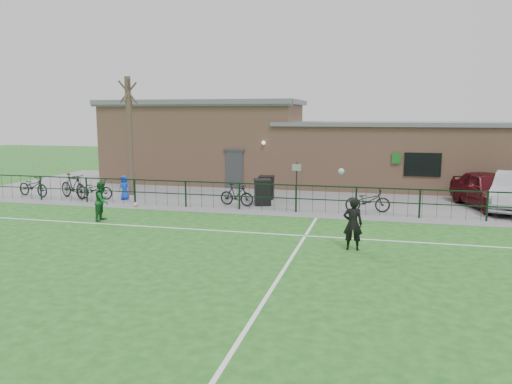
% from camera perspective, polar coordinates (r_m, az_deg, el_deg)
% --- Properties ---
extents(ground, '(90.00, 90.00, 0.00)m').
position_cam_1_polar(ground, '(13.99, -5.04, -8.37)').
color(ground, '#1B5719').
rests_on(ground, ground).
extents(paving_strip, '(34.00, 13.00, 0.02)m').
position_cam_1_polar(paving_strip, '(26.80, 4.42, 0.00)').
color(paving_strip, slate).
rests_on(paving_strip, ground).
extents(pitch_line_touch, '(28.00, 0.10, 0.01)m').
position_cam_1_polar(pitch_line_touch, '(21.29, 1.83, -2.32)').
color(pitch_line_touch, white).
rests_on(pitch_line_touch, ground).
extents(pitch_line_mid, '(28.00, 0.10, 0.01)m').
position_cam_1_polar(pitch_line_mid, '(17.68, -0.79, -4.64)').
color(pitch_line_mid, white).
rests_on(pitch_line_mid, ground).
extents(pitch_line_perp, '(0.10, 16.00, 0.01)m').
position_cam_1_polar(pitch_line_perp, '(13.49, 3.12, -8.98)').
color(pitch_line_perp, white).
rests_on(pitch_line_perp, ground).
extents(perimeter_fence, '(28.00, 0.10, 1.20)m').
position_cam_1_polar(perimeter_fence, '(21.37, 1.95, -0.65)').
color(perimeter_fence, black).
rests_on(perimeter_fence, ground).
extents(bare_tree, '(0.30, 0.30, 6.00)m').
position_cam_1_polar(bare_tree, '(26.25, -14.25, 6.14)').
color(bare_tree, '#4A382C').
rests_on(bare_tree, ground).
extents(wheelie_bin_left, '(0.78, 0.86, 1.04)m').
position_cam_1_polar(wheelie_bin_left, '(24.49, 1.22, 0.44)').
color(wheelie_bin_left, black).
rests_on(wheelie_bin_left, paving_strip).
extents(wheelie_bin_right, '(0.94, 1.01, 1.10)m').
position_cam_1_polar(wheelie_bin_right, '(22.82, 0.76, -0.11)').
color(wheelie_bin_right, black).
rests_on(wheelie_bin_right, paving_strip).
extents(sign_post, '(0.08, 0.08, 2.00)m').
position_cam_1_polar(sign_post, '(22.53, 4.65, 0.91)').
color(sign_post, black).
rests_on(sign_post, paving_strip).
extents(car_maroon, '(3.13, 5.14, 1.63)m').
position_cam_1_polar(car_maroon, '(24.28, 25.09, 0.23)').
color(car_maroon, '#470C12').
rests_on(car_maroon, paving_strip).
extents(bicycle_a, '(2.10, 1.13, 1.05)m').
position_cam_1_polar(bicycle_a, '(27.60, -24.11, 0.63)').
color(bicycle_a, black).
rests_on(bicycle_a, paving_strip).
extents(bicycle_b, '(2.10, 1.33, 1.23)m').
position_cam_1_polar(bicycle_b, '(26.17, -20.16, 0.65)').
color(bicycle_b, black).
rests_on(bicycle_b, paving_strip).
extents(bicycle_c, '(1.90, 0.78, 0.98)m').
position_cam_1_polar(bicycle_c, '(25.59, -17.98, 0.30)').
color(bicycle_c, black).
rests_on(bicycle_c, paving_strip).
extents(bicycle_d, '(1.70, 0.73, 0.99)m').
position_cam_1_polar(bicycle_d, '(22.63, -2.22, -0.33)').
color(bicycle_d, black).
rests_on(bicycle_d, paving_strip).
extents(bicycle_e, '(1.98, 1.00, 0.99)m').
position_cam_1_polar(bicycle_e, '(21.63, 12.65, -0.97)').
color(bicycle_e, black).
rests_on(bicycle_e, paving_strip).
extents(spectator_child, '(0.62, 0.44, 1.18)m').
position_cam_1_polar(spectator_child, '(25.02, -14.81, 0.49)').
color(spectator_child, blue).
rests_on(spectator_child, paving_strip).
extents(goalkeeper_kick, '(1.03, 3.30, 2.20)m').
position_cam_1_polar(goalkeeper_kick, '(15.66, 10.96, -3.41)').
color(goalkeeper_kick, black).
rests_on(goalkeeper_kick, ground).
extents(outfield_player, '(0.63, 0.78, 1.54)m').
position_cam_1_polar(outfield_player, '(20.44, -17.15, -0.99)').
color(outfield_player, '#195725').
rests_on(outfield_player, ground).
extents(ball_ground, '(0.22, 0.22, 0.22)m').
position_cam_1_polar(ball_ground, '(23.10, -13.61, -1.41)').
color(ball_ground, white).
rests_on(ball_ground, ground).
extents(clubhouse, '(24.25, 5.40, 4.96)m').
position_cam_1_polar(clubhouse, '(29.65, 3.76, 5.17)').
color(clubhouse, tan).
rests_on(clubhouse, ground).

